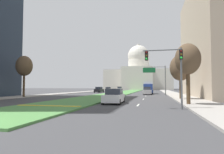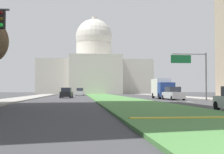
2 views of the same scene
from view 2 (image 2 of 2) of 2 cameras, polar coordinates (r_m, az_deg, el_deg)
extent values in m
plane|color=#3D3D3F|center=(63.51, -0.89, -3.53)|extent=(260.00, 260.00, 0.00)
cube|color=#4C8442|center=(57.75, -0.40, -3.59)|extent=(6.86, 104.08, 0.14)
cube|color=gold|center=(15.57, 14.44, -6.84)|extent=(6.18, 0.50, 0.04)
cube|color=silver|center=(40.29, 13.38, -4.21)|extent=(0.16, 2.40, 0.01)
cube|color=silver|center=(48.68, 9.99, -3.89)|extent=(0.16, 2.40, 0.01)
cube|color=silver|center=(58.62, 7.27, -3.62)|extent=(0.16, 2.40, 0.01)
cube|color=silver|center=(60.71, 6.82, -3.57)|extent=(0.16, 2.40, 0.01)
cube|color=#9E9991|center=(52.48, -15.46, -3.64)|extent=(4.00, 104.08, 0.15)
cube|color=#9E9991|center=(55.29, 15.01, -3.57)|extent=(4.00, 104.08, 0.15)
cube|color=beige|center=(121.30, -3.18, -0.10)|extent=(39.73, 24.08, 11.91)
cube|color=beige|center=(107.31, -2.85, 0.49)|extent=(17.48, 4.00, 13.10)
cylinder|color=beige|center=(122.00, -3.17, 4.28)|extent=(12.98, 12.98, 6.75)
sphere|color=beige|center=(122.79, -3.16, 6.94)|extent=(13.52, 13.52, 13.52)
cylinder|color=beige|center=(123.90, -3.16, 9.72)|extent=(1.80, 1.80, 3.00)
cube|color=black|center=(15.78, -18.62, 9.48)|extent=(0.28, 0.24, 0.84)
sphere|color=#510F0F|center=(15.70, -18.72, 10.58)|extent=(0.18, 0.18, 0.18)
sphere|color=#4C380F|center=(15.64, -18.73, 9.58)|extent=(0.18, 0.18, 0.18)
sphere|color=#1ED838|center=(15.59, -18.75, 8.57)|extent=(0.18, 0.18, 0.18)
cylinder|color=#515456|center=(46.44, 16.08, 0.09)|extent=(0.20, 0.20, 6.50)
cylinder|color=#515456|center=(45.85, 13.30, 3.92)|extent=(4.70, 0.12, 0.12)
cube|color=#146033|center=(45.36, 11.92, 3.08)|extent=(2.80, 0.08, 1.10)
cylinder|color=black|center=(23.67, 17.80, -4.82)|extent=(0.24, 0.65, 0.64)
cube|color=#BCBCC1|center=(46.84, 10.62, -3.13)|extent=(2.12, 4.73, 0.90)
cube|color=#282D38|center=(47.01, 10.54, -2.14)|extent=(1.75, 2.32, 0.74)
cylinder|color=black|center=(45.40, 12.42, -3.59)|extent=(0.26, 0.65, 0.64)
cylinder|color=black|center=(44.80, 10.42, -3.62)|extent=(0.26, 0.65, 0.64)
cylinder|color=black|center=(48.88, 10.81, -3.50)|extent=(0.26, 0.65, 0.64)
cylinder|color=black|center=(48.33, 8.93, -3.53)|extent=(0.26, 0.65, 0.64)
cube|color=black|center=(57.87, -7.95, -2.99)|extent=(2.14, 4.64, 0.87)
cube|color=#282D38|center=(57.68, -7.96, -2.20)|extent=(1.76, 2.28, 0.71)
cylinder|color=black|center=(59.77, -8.58, -3.28)|extent=(0.26, 0.65, 0.64)
cylinder|color=black|center=(59.60, -6.96, -3.29)|extent=(0.26, 0.65, 0.64)
cylinder|color=black|center=(56.16, -9.00, -3.35)|extent=(0.26, 0.65, 0.64)
cylinder|color=black|center=(55.98, -7.28, -3.36)|extent=(0.26, 0.65, 0.64)
cube|color=#4C5156|center=(72.81, -7.94, -2.85)|extent=(1.87, 4.18, 0.82)
cube|color=#282D38|center=(72.64, -7.93, -2.26)|extent=(1.60, 2.03, 0.67)
cylinder|color=black|center=(74.45, -8.54, -3.07)|extent=(0.24, 0.65, 0.64)
cylinder|color=black|center=(74.43, -7.31, -3.08)|extent=(0.24, 0.65, 0.64)
cylinder|color=black|center=(71.21, -8.59, -3.11)|extent=(0.24, 0.65, 0.64)
cylinder|color=black|center=(71.19, -7.31, -3.12)|extent=(0.24, 0.65, 0.64)
cube|color=silver|center=(81.99, -5.62, -2.76)|extent=(1.85, 4.16, 0.91)
cube|color=#282D38|center=(81.82, -5.62, -2.19)|extent=(1.62, 2.00, 0.74)
cylinder|color=black|center=(83.62, -6.18, -2.99)|extent=(0.23, 0.64, 0.64)
cylinder|color=black|center=(83.61, -5.04, -3.00)|extent=(0.23, 0.64, 0.64)
cylinder|color=black|center=(80.38, -6.22, -3.02)|extent=(0.23, 0.64, 0.64)
cylinder|color=black|center=(80.37, -5.04, -3.03)|extent=(0.23, 0.64, 0.64)
cube|color=navy|center=(50.82, 9.43, -2.19)|extent=(2.30, 2.00, 2.20)
cube|color=silver|center=(53.92, 8.54, -1.82)|extent=(2.30, 4.40, 2.80)
cylinder|color=black|center=(51.12, 10.57, -3.30)|extent=(0.30, 0.90, 0.90)
cylinder|color=black|center=(50.57, 8.29, -3.33)|extent=(0.30, 0.90, 0.90)
cylinder|color=black|center=(55.26, 9.32, -3.23)|extent=(0.30, 0.90, 0.90)
cylinder|color=black|center=(54.75, 7.20, -3.25)|extent=(0.30, 0.90, 0.90)
camera|label=1|loc=(14.89, 90.78, 1.88)|focal=31.34mm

